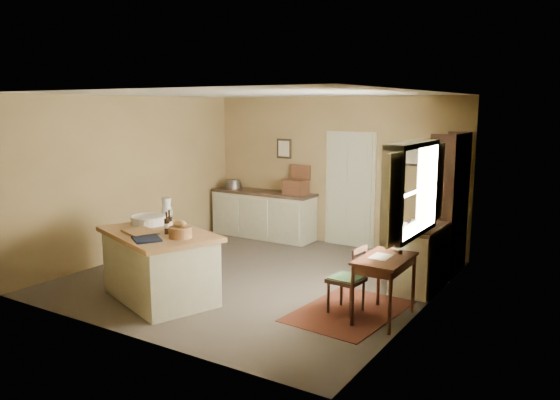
# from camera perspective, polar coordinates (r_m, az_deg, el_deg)

# --- Properties ---
(ground) EXTENTS (5.00, 5.00, 0.00)m
(ground) POSITION_cam_1_polar(r_m,az_deg,el_deg) (8.24, -2.42, -8.07)
(ground) COLOR #52493F
(ground) RESTS_ON ground
(wall_back) EXTENTS (5.00, 0.10, 2.70)m
(wall_back) POSITION_cam_1_polar(r_m,az_deg,el_deg) (10.07, 5.59, 3.03)
(wall_back) COLOR #967C4E
(wall_back) RESTS_ON ground
(wall_front) EXTENTS (5.00, 0.10, 2.70)m
(wall_front) POSITION_cam_1_polar(r_m,az_deg,el_deg) (6.07, -15.98, -1.75)
(wall_front) COLOR #967C4E
(wall_front) RESTS_ON ground
(wall_left) EXTENTS (0.10, 5.00, 2.70)m
(wall_left) POSITION_cam_1_polar(r_m,az_deg,el_deg) (9.56, -14.95, 2.39)
(wall_left) COLOR #967C4E
(wall_left) RESTS_ON ground
(wall_right) EXTENTS (0.10, 5.00, 2.70)m
(wall_right) POSITION_cam_1_polar(r_m,az_deg,el_deg) (6.85, 15.01, -0.43)
(wall_right) COLOR #967C4E
(wall_right) RESTS_ON ground
(ceiling) EXTENTS (5.00, 5.00, 0.00)m
(ceiling) POSITION_cam_1_polar(r_m,az_deg,el_deg) (7.85, -2.57, 11.05)
(ceiling) COLOR silver
(ceiling) RESTS_ON wall_back
(door) EXTENTS (0.97, 0.06, 2.11)m
(door) POSITION_cam_1_polar(r_m,az_deg,el_deg) (9.94, 7.29, 1.19)
(door) COLOR #B2B598
(door) RESTS_ON ground
(framed_prints) EXTENTS (2.82, 0.02, 0.38)m
(framed_prints) POSITION_cam_1_polar(r_m,az_deg,el_deg) (9.93, 6.61, 5.06)
(framed_prints) COLOR black
(framed_prints) RESTS_ON ground
(window) EXTENTS (0.25, 1.99, 1.12)m
(window) POSITION_cam_1_polar(r_m,az_deg,el_deg) (6.65, 13.95, 1.07)
(window) COLOR beige
(window) RESTS_ON ground
(work_island) EXTENTS (1.92, 1.58, 1.20)m
(work_island) POSITION_cam_1_polar(r_m,az_deg,el_deg) (7.40, -12.46, -6.48)
(work_island) COLOR beige
(work_island) RESTS_ON ground
(sideboard) EXTENTS (2.11, 0.60, 1.18)m
(sideboard) POSITION_cam_1_polar(r_m,az_deg,el_deg) (10.62, -1.71, -1.33)
(sideboard) COLOR beige
(sideboard) RESTS_ON ground
(rug) EXTENTS (1.22, 1.68, 0.01)m
(rug) POSITION_cam_1_polar(r_m,az_deg,el_deg) (6.99, 7.19, -11.45)
(rug) COLOR #512613
(rug) RESTS_ON ground
(writing_desk) EXTENTS (0.54, 0.88, 0.82)m
(writing_desk) POSITION_cam_1_polar(r_m,az_deg,el_deg) (6.61, 10.88, -6.72)
(writing_desk) COLOR #33170E
(writing_desk) RESTS_ON ground
(desk_chair) EXTENTS (0.42, 0.42, 0.83)m
(desk_chair) POSITION_cam_1_polar(r_m,az_deg,el_deg) (6.82, 6.94, -8.29)
(desk_chair) COLOR #301D14
(desk_chair) RESTS_ON ground
(right_cabinet) EXTENTS (0.57, 1.01, 0.99)m
(right_cabinet) POSITION_cam_1_polar(r_m,az_deg,el_deg) (7.85, 14.30, -5.79)
(right_cabinet) COLOR beige
(right_cabinet) RESTS_ON ground
(shelving_unit) EXTENTS (0.36, 0.96, 2.13)m
(shelving_unit) POSITION_cam_1_polar(r_m,az_deg,el_deg) (8.63, 17.51, -0.42)
(shelving_unit) COLOR #301D14
(shelving_unit) RESTS_ON ground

